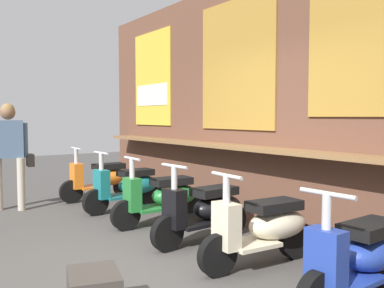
{
  "coord_description": "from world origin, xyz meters",
  "views": [
    {
      "loc": [
        3.52,
        -1.92,
        1.51
      ],
      "look_at": [
        -0.7,
        1.0,
        1.17
      ],
      "focal_mm": 39.69,
      "sensor_mm": 36.0,
      "label": 1
    }
  ],
  "objects": [
    {
      "name": "scooter_cream",
      "position": [
        0.48,
        1.08,
        0.39
      ],
      "size": [
        0.48,
        1.4,
        0.97
      ],
      "rotation": [
        0.0,
        0.0,
        -1.63
      ],
      "color": "beige",
      "rests_on": "ground_plane"
    },
    {
      "name": "scooter_blue",
      "position": [
        1.56,
        1.08,
        0.39
      ],
      "size": [
        0.47,
        1.4,
        0.97
      ],
      "rotation": [
        0.0,
        0.0,
        -1.52
      ],
      "color": "#233D9E",
      "rests_on": "ground_plane"
    },
    {
      "name": "market_stall_facade",
      "position": [
        -0.01,
        2.02,
        1.69
      ],
      "size": [
        9.38,
        0.61,
        3.37
      ],
      "color": "brown",
      "rests_on": "ground_plane"
    },
    {
      "name": "scooter_teal",
      "position": [
        -2.59,
        1.08,
        0.39
      ],
      "size": [
        0.47,
        1.4,
        0.97
      ],
      "rotation": [
        0.0,
        0.0,
        -1.52
      ],
      "color": "#197075",
      "rests_on": "ground_plane"
    },
    {
      "name": "shopper_with_handbag",
      "position": [
        -3.69,
        -0.48,
        1.05
      ],
      "size": [
        0.34,
        0.67,
        1.71
      ],
      "rotation": [
        0.0,
        0.0,
        3.05
      ],
      "color": "#ADA393",
      "rests_on": "ground_plane"
    },
    {
      "name": "ground_plane",
      "position": [
        0.0,
        0.0,
        0.0
      ],
      "size": [
        26.25,
        26.25,
        0.0
      ],
      "primitive_type": "plane",
      "color": "#474442"
    },
    {
      "name": "scooter_orange",
      "position": [
        -3.67,
        1.08,
        0.39
      ],
      "size": [
        0.46,
        1.4,
        0.97
      ],
      "rotation": [
        0.0,
        0.0,
        -1.58
      ],
      "color": "orange",
      "rests_on": "ground_plane"
    },
    {
      "name": "scooter_green",
      "position": [
        -1.5,
        1.08,
        0.39
      ],
      "size": [
        0.47,
        1.4,
        0.97
      ],
      "rotation": [
        0.0,
        0.0,
        -1.62
      ],
      "color": "#237533",
      "rests_on": "ground_plane"
    },
    {
      "name": "scooter_black",
      "position": [
        -0.51,
        1.08,
        0.39
      ],
      "size": [
        0.48,
        1.4,
        0.97
      ],
      "rotation": [
        0.0,
        0.0,
        -1.51
      ],
      "color": "black",
      "rests_on": "ground_plane"
    }
  ]
}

